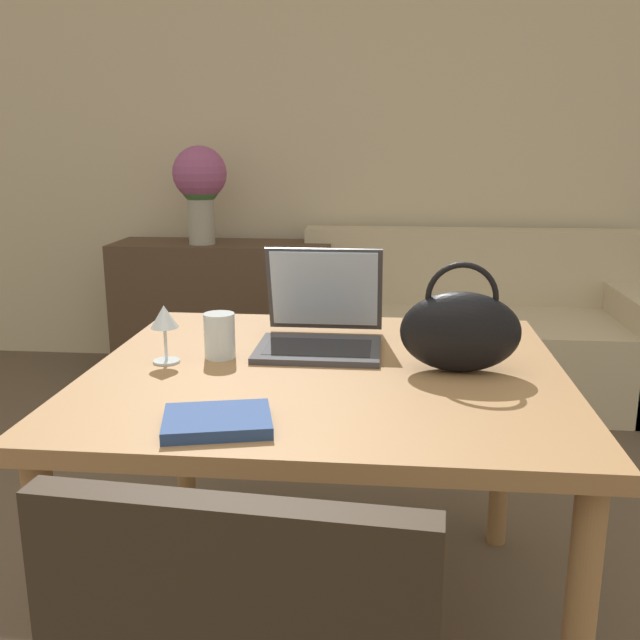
{
  "coord_description": "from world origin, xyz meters",
  "views": [
    {
      "loc": [
        0.28,
        -0.9,
        1.27
      ],
      "look_at": [
        0.12,
        0.77,
        0.86
      ],
      "focal_mm": 40.0,
      "sensor_mm": 36.0,
      "label": 1
    }
  ],
  "objects": [
    {
      "name": "wall_back",
      "position": [
        0.0,
        3.23,
        1.35
      ],
      "size": [
        10.0,
        0.06,
        2.7
      ],
      "color": "beige",
      "rests_on": "ground_plane"
    },
    {
      "name": "dining_table",
      "position": [
        0.13,
        0.77,
        0.65
      ],
      "size": [
        1.15,
        1.07,
        0.74
      ],
      "color": "olive",
      "rests_on": "ground_plane"
    },
    {
      "name": "couch",
      "position": [
        0.71,
        2.74,
        0.28
      ],
      "size": [
        1.8,
        0.88,
        0.82
      ],
      "color": "#C1B293",
      "rests_on": "ground_plane"
    },
    {
      "name": "sideboard",
      "position": [
        -0.64,
        2.91,
        0.37
      ],
      "size": [
        1.19,
        0.4,
        0.74
      ],
      "color": "#4C3828",
      "rests_on": "ground_plane"
    },
    {
      "name": "laptop",
      "position": [
        0.1,
        0.97,
        0.8
      ],
      "size": [
        0.33,
        0.34,
        0.26
      ],
      "color": "#38383D",
      "rests_on": "dining_table"
    },
    {
      "name": "drinking_glass",
      "position": [
        -0.15,
        0.82,
        0.79
      ],
      "size": [
        0.08,
        0.08,
        0.12
      ],
      "color": "silver",
      "rests_on": "dining_table"
    },
    {
      "name": "wine_glass",
      "position": [
        -0.27,
        0.77,
        0.84
      ],
      "size": [
        0.07,
        0.07,
        0.15
      ],
      "color": "silver",
      "rests_on": "dining_table"
    },
    {
      "name": "handbag",
      "position": [
        0.45,
        0.77,
        0.84
      ],
      "size": [
        0.29,
        0.12,
        0.27
      ],
      "color": "black",
      "rests_on": "dining_table"
    },
    {
      "name": "flower_vase",
      "position": [
        -0.73,
        2.85,
        1.07
      ],
      "size": [
        0.29,
        0.29,
        0.52
      ],
      "color": "#9E998E",
      "rests_on": "sideboard"
    },
    {
      "name": "book",
      "position": [
        -0.05,
        0.37,
        0.75
      ],
      "size": [
        0.24,
        0.21,
        0.02
      ],
      "rotation": [
        0.0,
        0.0,
        0.24
      ],
      "color": "navy",
      "rests_on": "dining_table"
    }
  ]
}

